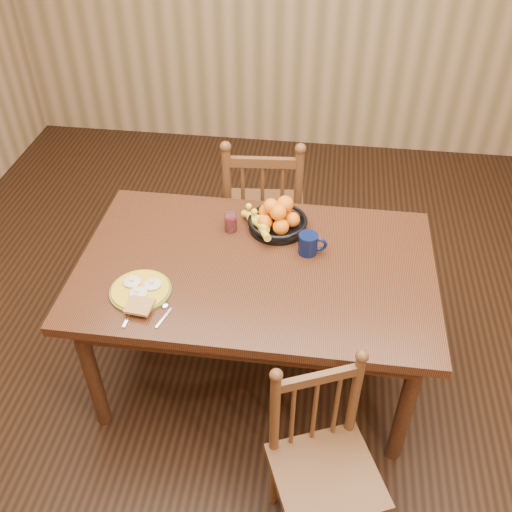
# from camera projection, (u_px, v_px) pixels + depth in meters

# --- Properties ---
(room) EXTENTS (4.52, 5.02, 2.72)m
(room) POSITION_uv_depth(u_px,v_px,m) (256.00, 146.00, 2.18)
(room) COLOR black
(room) RESTS_ON ground
(dining_table) EXTENTS (1.60, 1.00, 0.75)m
(dining_table) POSITION_uv_depth(u_px,v_px,m) (256.00, 278.00, 2.62)
(dining_table) COLOR black
(dining_table) RESTS_ON ground
(chair_far) EXTENTS (0.49, 0.47, 1.01)m
(chair_far) POSITION_uv_depth(u_px,v_px,m) (263.00, 214.00, 3.30)
(chair_far) COLOR #492C16
(chair_far) RESTS_ON ground
(chair_near) EXTENTS (0.50, 0.49, 0.86)m
(chair_near) POSITION_uv_depth(u_px,v_px,m) (323.00, 465.00, 2.18)
(chair_near) COLOR #492C16
(chair_near) RESTS_ON ground
(breakfast_plate) EXTENTS (0.26, 0.29, 0.04)m
(breakfast_plate) POSITION_uv_depth(u_px,v_px,m) (140.00, 291.00, 2.42)
(breakfast_plate) COLOR #59601E
(breakfast_plate) RESTS_ON dining_table
(fork) EXTENTS (0.04, 0.18, 0.00)m
(fork) POSITION_uv_depth(u_px,v_px,m) (133.00, 310.00, 2.34)
(fork) COLOR silver
(fork) RESTS_ON dining_table
(spoon) EXTENTS (0.05, 0.16, 0.01)m
(spoon) POSITION_uv_depth(u_px,v_px,m) (165.00, 309.00, 2.34)
(spoon) COLOR silver
(spoon) RESTS_ON dining_table
(coffee_mug) EXTENTS (0.13, 0.09, 0.10)m
(coffee_mug) POSITION_uv_depth(u_px,v_px,m) (309.00, 244.00, 2.60)
(coffee_mug) COLOR black
(coffee_mug) RESTS_ON dining_table
(juice_glass) EXTENTS (0.06, 0.06, 0.09)m
(juice_glass) POSITION_uv_depth(u_px,v_px,m) (231.00, 223.00, 2.73)
(juice_glass) COLOR silver
(juice_glass) RESTS_ON dining_table
(fruit_bowl) EXTENTS (0.32, 0.32, 0.17)m
(fruit_bowl) POSITION_uv_depth(u_px,v_px,m) (276.00, 219.00, 2.73)
(fruit_bowl) COLOR black
(fruit_bowl) RESTS_ON dining_table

